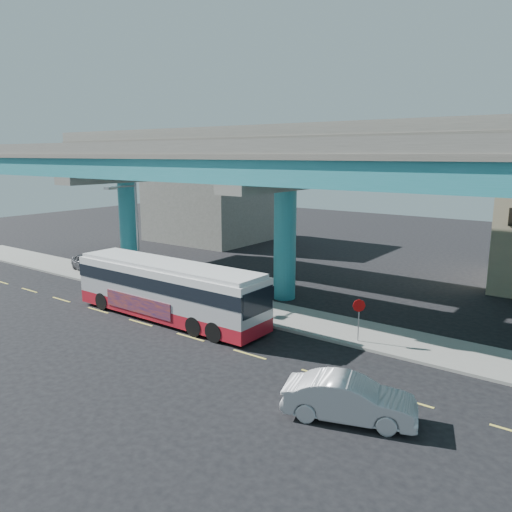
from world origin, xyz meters
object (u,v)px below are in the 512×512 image
Objects in this scene: stop_sign at (359,311)px; street_lamp at (131,222)px; parked_car at (86,263)px; transit_bus at (168,288)px; sedan at (349,399)px.

street_lamp is at bearing 165.66° from stop_sign.
stop_sign is at bearing -75.62° from parked_car.
transit_bus is at bearing 178.12° from stop_sign.
stop_sign is at bearing 15.36° from transit_bus.
street_lamp is 3.38× the size of stop_sign.
street_lamp is at bearing 159.49° from transit_bus.
street_lamp is at bearing 53.11° from sedan.
transit_bus is at bearing -20.87° from street_lamp.
stop_sign is (10.91, 2.92, -0.13)m from transit_bus.
street_lamp is (-5.73, 2.18, 3.24)m from transit_bus.
stop_sign is at bearing 3.76° from sedan.
sedan is at bearing -84.38° from stop_sign.
stop_sign is at bearing 2.54° from street_lamp.
transit_bus is 2.58× the size of sedan.
transit_bus is 3.14× the size of parked_car.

